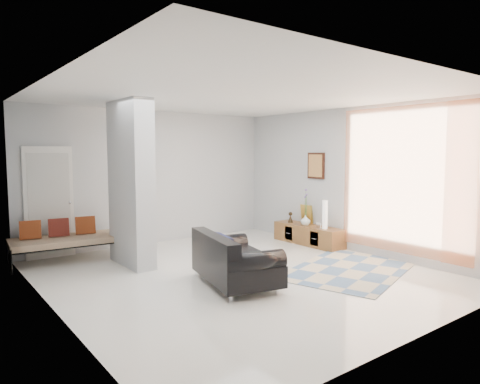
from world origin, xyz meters
TOP-DOWN VIEW (x-y plane):
  - floor at (0.00, 0.00)m, footprint 6.00×6.00m
  - ceiling at (0.00, 0.00)m, footprint 6.00×6.00m
  - wall_back at (0.00, 3.00)m, footprint 6.00×0.00m
  - wall_front at (0.00, -3.00)m, footprint 6.00×0.00m
  - wall_left at (-2.75, 0.00)m, footprint 0.00×6.00m
  - wall_right at (2.75, 0.00)m, footprint 0.00×6.00m
  - partition_column at (-1.10, 1.60)m, footprint 0.35×1.20m
  - hallway_door at (-2.10, 2.96)m, footprint 0.85×0.06m
  - curtain at (2.67, -1.15)m, footprint 0.00×2.55m
  - wall_art at (2.72, 0.90)m, footprint 0.04×0.45m
  - media_console at (2.52, 0.90)m, footprint 0.45×1.67m
  - loveseat at (-0.41, -0.39)m, footprint 1.20×1.66m
  - daybed at (-1.90, 2.47)m, footprint 2.05×1.01m
  - area_rug at (1.60, -0.90)m, footprint 2.81×2.29m
  - cylinder_lamp at (2.50, 0.44)m, footprint 0.10×0.10m
  - bronze_figurine at (2.47, 1.40)m, footprint 0.12×0.12m
  - vase at (2.47, 0.94)m, footprint 0.24×0.24m

SIDE VIEW (x-z plane):
  - floor at x=0.00m, z-range 0.00..0.00m
  - area_rug at x=1.60m, z-range 0.00..0.01m
  - media_console at x=2.52m, z-range -0.19..0.61m
  - loveseat at x=-0.41m, z-range -0.02..0.74m
  - daybed at x=-1.90m, z-range 0.03..0.79m
  - vase at x=2.47m, z-range 0.40..0.62m
  - bronze_figurine at x=2.47m, z-range 0.40..0.63m
  - cylinder_lamp at x=2.50m, z-range 0.40..0.97m
  - hallway_door at x=-2.10m, z-range 0.00..2.04m
  - partition_column at x=-1.10m, z-range 0.00..2.80m
  - wall_back at x=0.00m, z-range -1.60..4.40m
  - wall_front at x=0.00m, z-range -1.60..4.40m
  - wall_left at x=-2.75m, z-range -1.60..4.40m
  - wall_right at x=2.75m, z-range -1.60..4.40m
  - curtain at x=2.67m, z-range 0.17..2.72m
  - wall_art at x=2.72m, z-range 1.38..1.92m
  - ceiling at x=0.00m, z-range 2.80..2.80m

